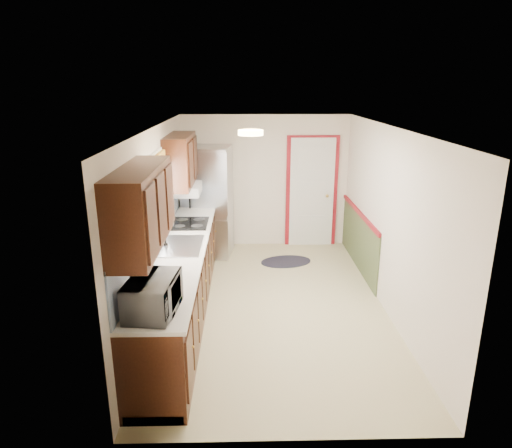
{
  "coord_description": "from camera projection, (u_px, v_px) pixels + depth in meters",
  "views": [
    {
      "loc": [
        -0.37,
        -5.66,
        2.92
      ],
      "look_at": [
        -0.23,
        0.05,
        1.15
      ],
      "focal_mm": 32.0,
      "sensor_mm": 36.0,
      "label": 1
    }
  ],
  "objects": [
    {
      "name": "ceiling_fixture",
      "position": [
        251.0,
        133.0,
        5.38
      ],
      "size": [
        0.3,
        0.3,
        0.06
      ],
      "primitive_type": "cylinder",
      "color": "#FFD88C",
      "rests_on": "room_shell"
    },
    {
      "name": "back_wall_trim",
      "position": [
        321.0,
        202.0,
        8.15
      ],
      "size": [
        1.12,
        2.3,
        2.08
      ],
      "color": "maroon",
      "rests_on": "ground"
    },
    {
      "name": "refrigerator",
      "position": [
        208.0,
        201.0,
        7.93
      ],
      "size": [
        0.88,
        0.84,
        1.9
      ],
      "rotation": [
        0.0,
        0.0,
        -0.13
      ],
      "color": "#B7B7BC",
      "rests_on": "ground"
    },
    {
      "name": "cooktop",
      "position": [
        189.0,
        223.0,
        6.68
      ],
      "size": [
        0.53,
        0.64,
        0.02
      ],
      "primitive_type": "cube",
      "color": "black",
      "rests_on": "kitchen_run"
    },
    {
      "name": "rug",
      "position": [
        286.0,
        262.0,
        7.78
      ],
      "size": [
        0.96,
        0.72,
        0.01
      ],
      "primitive_type": "ellipsoid",
      "rotation": [
        0.0,
        0.0,
        0.2
      ],
      "color": "black",
      "rests_on": "ground"
    },
    {
      "name": "kitchen_run",
      "position": [
        177.0,
        258.0,
        5.73
      ],
      "size": [
        0.63,
        4.0,
        2.2
      ],
      "color": "black",
      "rests_on": "ground"
    },
    {
      "name": "room_shell",
      "position": [
        274.0,
        221.0,
        5.92
      ],
      "size": [
        3.2,
        5.2,
        2.52
      ],
      "color": "#BDB385",
      "rests_on": "ground"
    },
    {
      "name": "microwave",
      "position": [
        153.0,
        292.0,
        4.05
      ],
      "size": [
        0.39,
        0.63,
        0.41
      ],
      "primitive_type": "imported",
      "rotation": [
        0.0,
        0.0,
        1.48
      ],
      "color": "white",
      "rests_on": "kitchen_run"
    }
  ]
}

